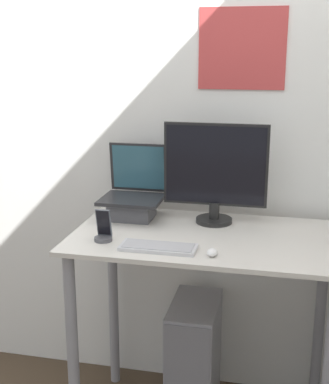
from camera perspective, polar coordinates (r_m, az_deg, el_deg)
The scene contains 8 objects.
wall_back at distance 2.61m, azimuth 5.94°, elevation 5.28°, with size 6.00×0.06×2.60m.
desk at distance 2.37m, azimuth 4.37°, elevation -9.01°, with size 1.14×0.66×0.97m.
laptop at distance 2.51m, azimuth -3.38°, elevation -0.81°, with size 0.28×0.26×0.33m.
monitor at distance 2.40m, azimuth 5.42°, elevation 1.94°, with size 0.47×0.17×0.45m.
keyboard at distance 2.13m, azimuth -0.68°, elevation -5.90°, with size 0.30×0.12×0.02m.
mouse at distance 2.07m, azimuth 5.09°, elevation -6.43°, with size 0.04×0.06×0.03m.
cell_phone at distance 2.23m, azimuth -6.53°, elevation -4.23°, with size 0.07×0.07×0.13m.
computer_tower at distance 2.68m, azimuth 3.14°, elevation -17.49°, with size 0.22×0.38×0.59m.
Camera 1 is at (0.30, -1.81, 1.74)m, focal length 50.00 mm.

